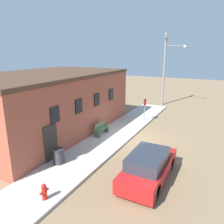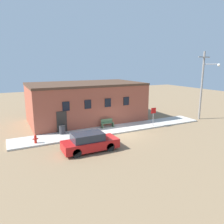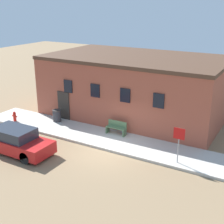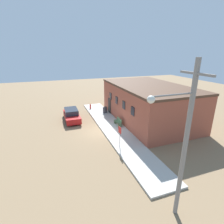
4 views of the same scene
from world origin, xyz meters
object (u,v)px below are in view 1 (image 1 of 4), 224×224
at_px(fire_hydrant, 44,192).
at_px(bench, 101,129).
at_px(stop_sign, 145,106).
at_px(parked_car, 149,166).
at_px(utility_pole, 166,67).
at_px(trash_bin, 59,156).

xyz_separation_m(fire_hydrant, bench, (7.48, 1.61, 0.07)).
relative_size(fire_hydrant, stop_sign, 0.36).
bearing_deg(parked_car, stop_sign, 20.40).
height_order(utility_pole, parked_car, utility_pole).
relative_size(trash_bin, utility_pole, 0.10).
relative_size(stop_sign, parked_car, 0.45).
bearing_deg(parked_car, trash_bin, 101.40).
relative_size(stop_sign, utility_pole, 0.24).
bearing_deg(parked_car, fire_hydrant, 137.81).
height_order(fire_hydrant, bench, bench).
distance_m(fire_hydrant, parked_car, 4.89).
bearing_deg(trash_bin, fire_hydrant, -150.51).
bearing_deg(utility_pole, fire_hydrant, -179.87).
height_order(fire_hydrant, utility_pole, utility_pole).
bearing_deg(utility_pole, trash_bin, 175.05).
distance_m(fire_hydrant, utility_pole, 19.87).
xyz_separation_m(fire_hydrant, utility_pole, (19.48, 0.04, 3.94)).
bearing_deg(fire_hydrant, bench, 12.14).
distance_m(stop_sign, utility_pole, 7.88).
relative_size(bench, utility_pole, 0.16).
bearing_deg(stop_sign, utility_pole, 1.14).
xyz_separation_m(trash_bin, parked_car, (0.96, -4.78, 0.13)).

